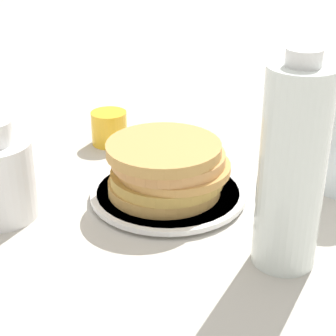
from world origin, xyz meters
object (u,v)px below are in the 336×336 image
object	(u,v)px
pancake_stack	(167,167)
water_bottle_near	(292,169)
juice_glass	(109,128)
plate	(168,193)

from	to	relation	value
pancake_stack	water_bottle_near	size ratio (longest dim) A/B	0.68
juice_glass	water_bottle_near	xyz separation A→B (m)	(-0.16, 0.39, 0.09)
plate	water_bottle_near	world-z (taller)	water_bottle_near
plate	juice_glass	size ratio (longest dim) A/B	3.60
pancake_stack	juice_glass	xyz separation A→B (m)	(0.05, -0.21, -0.02)
pancake_stack	juice_glass	world-z (taller)	pancake_stack
pancake_stack	plate	bearing A→B (deg)	-135.98
plate	juice_glass	xyz separation A→B (m)	(0.06, -0.21, 0.02)
plate	water_bottle_near	xyz separation A→B (m)	(-0.10, 0.18, 0.11)
plate	pancake_stack	world-z (taller)	pancake_stack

